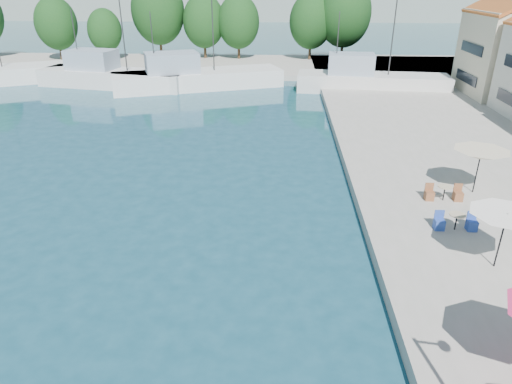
# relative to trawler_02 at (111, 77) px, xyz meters

# --- Properties ---
(quay_far) EXTENTS (90.00, 16.00, 0.60)m
(quay_far) POSITION_rel_trawler_02_xyz_m (8.59, 12.10, -0.77)
(quay_far) COLOR #9D9A8D
(quay_far) RESTS_ON ground
(trawler_02) EXTENTS (16.93, 7.32, 10.20)m
(trawler_02) POSITION_rel_trawler_02_xyz_m (0.00, 0.00, 0.00)
(trawler_02) COLOR silver
(trawler_02) RESTS_ON ground
(trawler_03) EXTENTS (18.33, 10.65, 10.20)m
(trawler_03) POSITION_rel_trawler_02_xyz_m (9.20, -0.38, -0.00)
(trawler_03) COLOR silver
(trawler_03) RESTS_ON ground
(trawler_04) EXTENTS (15.59, 5.42, 10.20)m
(trawler_04) POSITION_rel_trawler_02_xyz_m (27.54, -0.94, 0.00)
(trawler_04) COLOR silver
(trawler_04) RESTS_ON ground
(tree_02) EXTENTS (5.49, 5.49, 8.13)m
(tree_02) POSITION_rel_trawler_02_xyz_m (-11.90, 14.05, 4.22)
(tree_02) COLOR #3F2B19
(tree_02) RESTS_ON quay_far
(tree_03) EXTENTS (4.51, 4.51, 6.67)m
(tree_03) POSITION_rel_trawler_02_xyz_m (-5.46, 14.27, 3.38)
(tree_03) COLOR #3F2B19
(tree_03) RESTS_ON quay_far
(tree_04) EXTENTS (7.23, 7.23, 10.70)m
(tree_04) POSITION_rel_trawler_02_xyz_m (1.33, 17.03, 5.71)
(tree_04) COLOR #3F2B19
(tree_04) RESTS_ON quay_far
(tree_05) EXTENTS (5.71, 5.71, 8.45)m
(tree_05) POSITION_rel_trawler_02_xyz_m (7.68, 16.69, 4.41)
(tree_05) COLOR #3F2B19
(tree_05) RESTS_ON quay_far
(tree_06) EXTENTS (5.67, 5.67, 8.39)m
(tree_06) POSITION_rel_trawler_02_xyz_m (12.47, 16.31, 4.37)
(tree_06) COLOR #3F2B19
(tree_06) RESTS_ON quay_far
(tree_07) EXTENTS (5.84, 5.84, 8.64)m
(tree_07) POSITION_rel_trawler_02_xyz_m (22.29, 16.28, 4.52)
(tree_07) COLOR #3F2B19
(tree_07) RESTS_ON quay_far
(tree_08) EXTENTS (7.01, 7.01, 10.38)m
(tree_08) POSITION_rel_trawler_02_xyz_m (26.64, 16.13, 5.52)
(tree_08) COLOR #3F2B19
(tree_08) RESTS_ON quay_far
(umbrella_white) EXTENTS (2.71, 2.71, 2.27)m
(umbrella_white) POSITION_rel_trawler_02_xyz_m (26.99, -34.00, 1.55)
(umbrella_white) COLOR black
(umbrella_white) RESTS_ON quay_right
(umbrella_cream) EXTENTS (2.74, 2.74, 2.31)m
(umbrella_cream) POSITION_rel_trawler_02_xyz_m (28.69, -27.13, 1.59)
(umbrella_cream) COLOR black
(umbrella_cream) RESTS_ON quay_right
(cafe_table_02) EXTENTS (1.82, 0.70, 0.76)m
(cafe_table_02) POSITION_rel_trawler_02_xyz_m (26.43, -31.21, -0.18)
(cafe_table_02) COLOR black
(cafe_table_02) RESTS_ON quay_right
(cafe_table_03) EXTENTS (1.82, 0.70, 0.76)m
(cafe_table_03) POSITION_rel_trawler_02_xyz_m (26.84, -28.21, -0.18)
(cafe_table_03) COLOR black
(cafe_table_03) RESTS_ON quay_right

